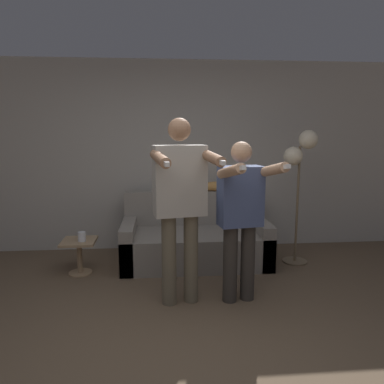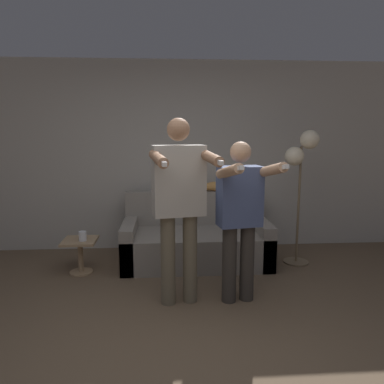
% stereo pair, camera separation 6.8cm
% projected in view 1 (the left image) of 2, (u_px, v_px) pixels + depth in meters
% --- Properties ---
extents(ground_plane, '(16.00, 16.00, 0.00)m').
position_uv_depth(ground_plane, '(180.00, 357.00, 2.78)').
color(ground_plane, brown).
extents(wall_back, '(10.00, 0.05, 2.60)m').
position_uv_depth(wall_back, '(169.00, 156.00, 5.20)').
color(wall_back, '#B7B2A8').
rests_on(wall_back, ground_plane).
extents(couch, '(1.81, 0.91, 0.86)m').
position_uv_depth(couch, '(195.00, 241.00, 4.76)').
color(couch, gray).
rests_on(couch, ground_plane).
extents(person_left, '(0.63, 0.75, 1.78)m').
position_uv_depth(person_left, '(180.00, 198.00, 3.48)').
color(person_left, '#6B604C').
rests_on(person_left, ground_plane).
extents(person_right, '(0.55, 0.72, 1.57)m').
position_uv_depth(person_right, '(241.00, 212.00, 3.55)').
color(person_right, '#38332D').
rests_on(person_right, ground_plane).
extents(cat, '(0.51, 0.14, 0.17)m').
position_uv_depth(cat, '(217.00, 186.00, 5.01)').
color(cat, tan).
rests_on(cat, couch).
extents(floor_lamp, '(0.41, 0.31, 1.67)m').
position_uv_depth(floor_lamp, '(300.00, 159.00, 4.56)').
color(floor_lamp, '#756047').
rests_on(floor_lamp, ground_plane).
extents(side_table, '(0.38, 0.38, 0.40)m').
position_uv_depth(side_table, '(79.00, 250.00, 4.36)').
color(side_table, '#A38460').
rests_on(side_table, ground_plane).
extents(cup, '(0.09, 0.09, 0.11)m').
position_uv_depth(cup, '(82.00, 237.00, 4.29)').
color(cup, silver).
rests_on(cup, side_table).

